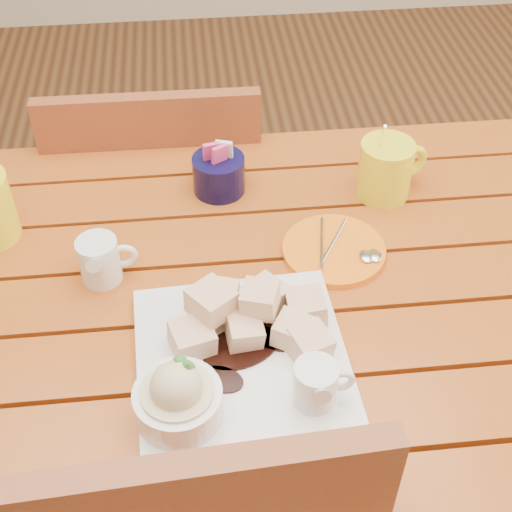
{
  "coord_description": "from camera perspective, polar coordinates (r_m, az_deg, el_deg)",
  "views": [
    {
      "loc": [
        -0.03,
        -0.72,
        1.5
      ],
      "look_at": [
        0.04,
        -0.01,
        0.82
      ],
      "focal_mm": 50.0,
      "sensor_mm": 36.0,
      "label": 1
    }
  ],
  "objects": [
    {
      "name": "chair_far",
      "position": [
        1.59,
        -7.34,
        2.81
      ],
      "size": [
        0.41,
        0.41,
        0.85
      ],
      "rotation": [
        0.0,
        0.0,
        3.13
      ],
      "color": "brown",
      "rests_on": "ground"
    },
    {
      "name": "cream_pitcher",
      "position": [
        1.06,
        -12.34,
        -0.27
      ],
      "size": [
        0.09,
        0.07,
        0.07
      ],
      "rotation": [
        0.0,
        0.0,
        0.09
      ],
      "color": "white",
      "rests_on": "table"
    },
    {
      "name": "sugar_caddy",
      "position": [
        1.2,
        -2.99,
        6.63
      ],
      "size": [
        0.09,
        0.09,
        0.1
      ],
      "color": "black",
      "rests_on": "table"
    },
    {
      "name": "coffee_mug_right",
      "position": [
        1.2,
        10.41,
        6.91
      ],
      "size": [
        0.12,
        0.09,
        0.15
      ],
      "rotation": [
        0.0,
        0.0,
        0.35
      ],
      "color": "yellow",
      "rests_on": "table"
    },
    {
      "name": "dessert_plate",
      "position": [
        0.92,
        -1.91,
        -8.25
      ],
      "size": [
        0.29,
        0.29,
        0.11
      ],
      "rotation": [
        0.0,
        0.0,
        0.05
      ],
      "color": "white",
      "rests_on": "table"
    },
    {
      "name": "table",
      "position": [
        1.12,
        -2.19,
        -6.53
      ],
      "size": [
        1.2,
        0.79,
        0.75
      ],
      "color": "#923F12",
      "rests_on": "ground"
    },
    {
      "name": "orange_saucer",
      "position": [
        1.1,
        6.33,
        0.47
      ],
      "size": [
        0.16,
        0.16,
        0.02
      ],
      "rotation": [
        0.0,
        0.0,
        -0.38
      ],
      "color": "orange",
      "rests_on": "table"
    }
  ]
}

